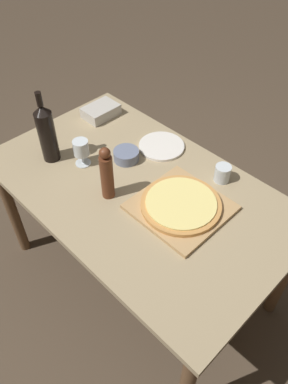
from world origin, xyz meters
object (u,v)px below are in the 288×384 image
(pepper_mill, at_px, (107,174))
(wine_glass, at_px, (81,149))
(wine_bottle, at_px, (47,133))
(small_bowl, at_px, (126,155))
(pizza, at_px, (181,204))

(pepper_mill, height_order, wine_glass, pepper_mill)
(wine_bottle, distance_m, wine_glass, 0.18)
(pepper_mill, height_order, small_bowl, pepper_mill)
(pizza, height_order, small_bowl, small_bowl)
(small_bowl, bearing_deg, pizza, -97.75)
(wine_glass, bearing_deg, pepper_mill, -101.63)
(wine_glass, height_order, small_bowl, wine_glass)
(pizza, xyz_separation_m, pepper_mill, (-0.17, 0.28, 0.10))
(pizza, distance_m, pepper_mill, 0.34)
(pizza, relative_size, pepper_mill, 1.31)
(pizza, height_order, pepper_mill, pepper_mill)
(pepper_mill, bearing_deg, wine_glass, 78.37)
(wine_bottle, distance_m, pepper_mill, 0.39)
(wine_bottle, relative_size, small_bowl, 2.90)
(wine_bottle, bearing_deg, wine_glass, -59.56)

